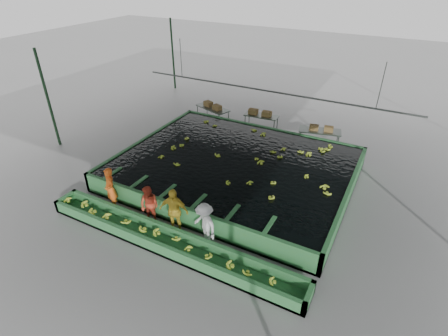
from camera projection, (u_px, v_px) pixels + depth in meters
The scene contains 21 objects.
ground at pixel (218, 194), 14.78m from camera, with size 80.00×80.00×0.00m, color gray.
shed_roof at pixel (217, 77), 12.20m from camera, with size 20.00×22.00×0.04m, color gray.
shed_posts at pixel (218, 141), 13.49m from camera, with size 20.00×22.00×5.00m, color #17351C, non-canonical shape.
flotation_tank at pixel (234, 168), 15.68m from camera, with size 10.00×8.00×0.90m, color #30733B, non-canonical shape.
tank_water at pixel (235, 161), 15.47m from camera, with size 9.70×7.70×0.00m, color black.
sorting_trough at pixel (168, 241), 11.93m from camera, with size 10.00×1.00×0.50m, color #30733B, non-canonical shape.
cableway_rail at pixel (267, 91), 17.00m from camera, with size 0.08×0.08×14.00m, color #59605B.
rail_hanger_left at pixel (181, 58), 18.51m from camera, with size 0.04×0.04×2.00m, color #59605B.
rail_hanger_right at pixel (381, 86), 14.47m from camera, with size 0.04×0.04×2.00m, color #59605B.
worker_a at pixel (110, 189), 13.51m from camera, with size 0.65×0.43×1.78m, color orange.
worker_b at pixel (149, 205), 12.80m from camera, with size 0.76×0.59×1.55m, color #C33D26.
worker_c at pixel (174, 211), 12.29m from camera, with size 1.07×0.45×1.83m, color gold.
worker_d at pixel (205, 224), 11.83m from camera, with size 1.06×0.61×1.64m, color silver.
packing_table_left at pixel (213, 115), 20.88m from camera, with size 2.15×0.86×0.98m, color #59605B, non-canonical shape.
packing_table_mid at pixel (261, 122), 20.12m from camera, with size 1.92×0.77×0.87m, color #59605B, non-canonical shape.
packing_table_right at pixel (319, 139), 18.19m from camera, with size 2.12×0.85×0.96m, color #59605B, non-canonical shape.
box_stack_left at pixel (213, 108), 20.58m from camera, with size 1.30×0.36×0.28m, color brown, non-canonical shape.
box_stack_mid at pixel (260, 115), 19.90m from camera, with size 1.33×0.37×0.29m, color brown, non-canonical shape.
box_stack_right at pixel (321, 130), 17.92m from camera, with size 1.19×0.33×0.26m, color brown, non-canonical shape.
floating_bananas at pixel (242, 153), 16.08m from camera, with size 8.11×5.53×0.11m, color #B1D032, non-canonical shape.
trough_bananas at pixel (167, 238), 11.85m from camera, with size 8.73×0.58×0.12m, color #B1D032, non-canonical shape.
Camera 1 is at (5.91, -10.56, 8.56)m, focal length 28.00 mm.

